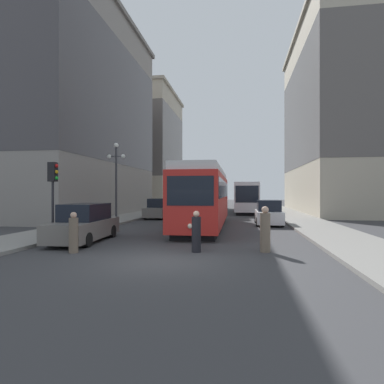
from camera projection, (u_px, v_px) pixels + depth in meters
ground_plane at (160, 261)px, 11.06m from camera, size 200.00×200.00×0.00m
sidewalk_left at (175, 207)px, 51.77m from camera, size 3.45×120.00×0.15m
sidewalk_right at (274, 208)px, 49.42m from camera, size 3.45×120.00×0.15m
streetcar at (205, 196)px, 22.04m from camera, size 2.80×14.40×3.89m
transit_bus at (247, 196)px, 38.16m from camera, size 2.70×11.97×3.45m
parked_car_left_near at (85, 224)px, 15.56m from camera, size 2.08×5.09×1.82m
parked_car_left_mid at (186, 204)px, 44.00m from camera, size 1.97×4.35×1.82m
parked_car_right_far at (268, 213)px, 23.67m from camera, size 1.91×4.62×1.82m
parked_car_left_far at (159, 209)px, 29.64m from camera, size 1.99×4.48×1.82m
pedestrian_crossing_near at (265, 231)px, 12.78m from camera, size 0.41×0.41×1.81m
pedestrian_crossing_far at (74, 234)px, 12.62m from camera, size 0.36×0.36×1.60m
pedestrian_on_sidewalk at (196, 233)px, 12.74m from camera, size 0.37×0.37×1.64m
traffic_light_near_left at (53, 180)px, 15.86m from camera, size 0.47×0.36×3.70m
lamp_post_left_near at (116, 170)px, 24.42m from camera, size 1.41×0.36×5.98m
building_left_corner at (63, 111)px, 34.24m from camera, size 13.52×23.74×21.51m
building_left_midblock at (145, 148)px, 59.81m from camera, size 11.51×17.69×20.73m
building_right_corner at (360, 117)px, 38.21m from camera, size 15.07×23.73×22.02m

